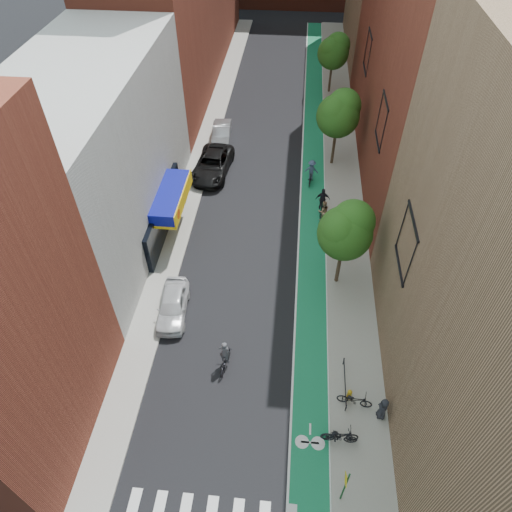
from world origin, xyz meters
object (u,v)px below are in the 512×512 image
(parked_car_black, at_px, (212,164))
(cyclist_lane_mid, at_px, (322,204))
(parked_car_white, at_px, (173,305))
(cyclist_lane_near, at_px, (323,214))
(fire_hydrant, at_px, (349,394))
(pedestrian, at_px, (383,409))
(parked_car_silver, at_px, (222,134))
(cyclist_lane_far, at_px, (311,173))
(cyclist_lead, at_px, (225,359))

(parked_car_black, relative_size, cyclist_lane_mid, 2.75)
(parked_car_white, distance_m, cyclist_lane_near, 13.23)
(parked_car_black, bearing_deg, fire_hydrant, -57.67)
(parked_car_white, xyz_separation_m, fire_hydrant, (10.61, -4.88, -0.20))
(cyclist_lane_mid, distance_m, pedestrian, 16.74)
(parked_car_white, bearing_deg, cyclist_lane_near, 40.52)
(parked_car_silver, height_order, cyclist_lane_far, cyclist_lane_far)
(parked_car_white, relative_size, cyclist_lane_far, 2.05)
(cyclist_lead, height_order, cyclist_lane_far, cyclist_lane_far)
(cyclist_lane_mid, bearing_deg, cyclist_lead, 67.90)
(parked_car_white, bearing_deg, parked_car_black, 85.17)
(parked_car_black, distance_m, cyclist_lane_mid, 10.30)
(cyclist_lane_far, relative_size, pedestrian, 1.37)
(cyclist_lane_near, bearing_deg, parked_car_white, 32.10)
(parked_car_white, xyz_separation_m, cyclist_lane_near, (9.30, 9.41, 0.18))
(parked_car_black, xyz_separation_m, cyclist_lane_far, (8.38, -0.61, 0.08))
(parked_car_silver, height_order, fire_hydrant, parked_car_silver)
(parked_car_silver, relative_size, cyclist_lane_near, 2.23)
(cyclist_lead, xyz_separation_m, pedestrian, (8.44, -2.28, 0.22))
(parked_car_white, bearing_deg, cyclist_lane_far, 55.39)
(cyclist_lane_far, bearing_deg, cyclist_lead, 83.71)
(parked_car_white, relative_size, cyclist_lane_near, 2.09)
(parked_car_black, xyz_separation_m, fire_hydrant, (10.61, -20.13, -0.30))
(cyclist_lane_near, bearing_deg, parked_car_silver, -63.18)
(parked_car_black, distance_m, pedestrian, 24.27)
(pedestrian, bearing_deg, parked_car_silver, -160.21)
(cyclist_lead, bearing_deg, parked_car_white, -35.58)
(fire_hydrant, bearing_deg, cyclist_lead, 168.18)
(cyclist_lead, bearing_deg, cyclist_lane_mid, -104.22)
(cyclist_lane_near, bearing_deg, cyclist_lane_far, -93.25)
(parked_car_silver, relative_size, cyclist_lane_mid, 2.10)
(cyclist_lane_mid, bearing_deg, cyclist_lane_near, 90.71)
(pedestrian, bearing_deg, parked_car_black, -155.00)
(cyclist_lane_near, xyz_separation_m, pedestrian, (2.90, -15.15, 0.00))
(cyclist_lane_near, distance_m, pedestrian, 15.42)
(parked_car_white, height_order, cyclist_lane_mid, cyclist_lane_mid)
(cyclist_lane_far, bearing_deg, parked_car_silver, -26.79)
(cyclist_lane_far, bearing_deg, cyclist_lane_near, 108.03)
(parked_car_white, relative_size, pedestrian, 2.82)
(pedestrian, height_order, fire_hydrant, pedestrian)
(cyclist_lane_mid, bearing_deg, fire_hydrant, 94.02)
(cyclist_lead, relative_size, cyclist_lane_far, 0.99)
(parked_car_white, height_order, cyclist_lane_far, cyclist_lane_far)
(parked_car_black, bearing_deg, parked_car_silver, 94.54)
(parked_car_silver, height_order, pedestrian, pedestrian)
(cyclist_lead, relative_size, cyclist_lane_mid, 0.95)
(fire_hydrant, bearing_deg, parked_car_white, 155.28)
(cyclist_lane_mid, bearing_deg, pedestrian, 99.19)
(parked_car_black, relative_size, parked_car_silver, 1.31)
(parked_car_white, relative_size, cyclist_lane_mid, 1.96)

